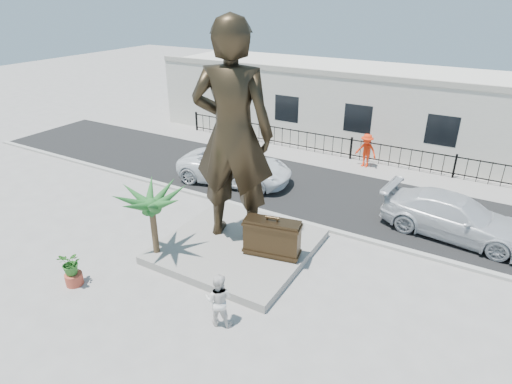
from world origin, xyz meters
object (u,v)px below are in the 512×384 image
tourist (219,300)px  car_white (235,167)px  statue (233,135)px  suitcase (272,238)px

tourist → car_white: (-5.12, 8.85, -0.04)m
statue → suitcase: (1.92, -0.59, -3.27)m
tourist → suitcase: bearing=-105.5°
car_white → tourist: bearing=-159.1°
tourist → statue: bearing=-81.3°
statue → tourist: size_ratio=4.73×
tourist → car_white: bearing=-78.2°
statue → car_white: 6.60m
statue → tourist: statue is taller
suitcase → car_white: bearing=121.4°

